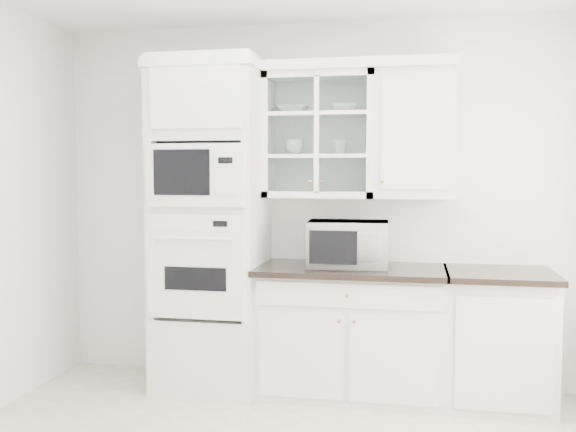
# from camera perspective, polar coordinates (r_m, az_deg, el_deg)

# --- Properties ---
(room_shell) EXTENTS (4.00, 3.50, 2.70)m
(room_shell) POSITION_cam_1_polar(r_m,az_deg,el_deg) (3.55, -0.38, 7.02)
(room_shell) COLOR white
(room_shell) RESTS_ON ground
(oven_column) EXTENTS (0.76, 0.68, 2.40)m
(oven_column) POSITION_cam_1_polar(r_m,az_deg,el_deg) (4.72, -6.89, -0.80)
(oven_column) COLOR white
(oven_column) RESTS_ON ground
(base_cabinet_run) EXTENTS (1.32, 0.67, 0.92)m
(base_cabinet_run) POSITION_cam_1_polar(r_m,az_deg,el_deg) (4.66, 5.64, -10.06)
(base_cabinet_run) COLOR white
(base_cabinet_run) RESTS_ON ground
(extra_base_cabinet) EXTENTS (0.72, 0.67, 0.92)m
(extra_base_cabinet) POSITION_cam_1_polar(r_m,az_deg,el_deg) (4.67, 18.15, -10.20)
(extra_base_cabinet) COLOR white
(extra_base_cabinet) RESTS_ON ground
(upper_cabinet_glass) EXTENTS (0.80, 0.33, 0.90)m
(upper_cabinet_glass) POSITION_cam_1_polar(r_m,az_deg,el_deg) (4.69, 2.86, 7.15)
(upper_cabinet_glass) COLOR white
(upper_cabinet_glass) RESTS_ON room_shell
(upper_cabinet_solid) EXTENTS (0.55, 0.33, 0.90)m
(upper_cabinet_solid) POSITION_cam_1_polar(r_m,az_deg,el_deg) (4.64, 11.20, 7.11)
(upper_cabinet_solid) COLOR white
(upper_cabinet_solid) RESTS_ON room_shell
(crown_molding) EXTENTS (2.14, 0.38, 0.07)m
(crown_molding) POSITION_cam_1_polar(r_m,az_deg,el_deg) (4.73, 1.55, 13.03)
(crown_molding) COLOR white
(crown_molding) RESTS_ON room_shell
(countertop_microwave) EXTENTS (0.58, 0.49, 0.32)m
(countertop_microwave) POSITION_cam_1_polar(r_m,az_deg,el_deg) (4.54, 5.36, -2.46)
(countertop_microwave) COLOR white
(countertop_microwave) RESTS_ON base_cabinet_run
(bowl_a) EXTENTS (0.26, 0.26, 0.06)m
(bowl_a) POSITION_cam_1_polar(r_m,az_deg,el_deg) (4.75, 0.41, 9.41)
(bowl_a) COLOR white
(bowl_a) RESTS_ON upper_cabinet_glass
(bowl_b) EXTENTS (0.25, 0.25, 0.06)m
(bowl_b) POSITION_cam_1_polar(r_m,az_deg,el_deg) (4.67, 5.02, 9.50)
(bowl_b) COLOR white
(bowl_b) RESTS_ON upper_cabinet_glass
(cup_a) EXTENTS (0.16, 0.16, 0.11)m
(cup_a) POSITION_cam_1_polar(r_m,az_deg,el_deg) (4.71, 0.57, 6.11)
(cup_a) COLOR white
(cup_a) RESTS_ON upper_cabinet_glass
(cup_b) EXTENTS (0.14, 0.14, 0.11)m
(cup_b) POSITION_cam_1_polar(r_m,az_deg,el_deg) (4.68, 4.59, 6.08)
(cup_b) COLOR white
(cup_b) RESTS_ON upper_cabinet_glass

